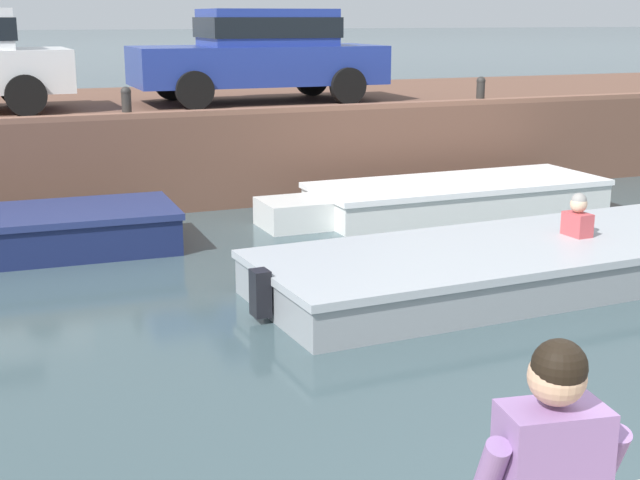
# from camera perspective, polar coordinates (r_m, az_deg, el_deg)

# --- Properties ---
(ground_plane) EXTENTS (400.00, 400.00, 0.00)m
(ground_plane) POSITION_cam_1_polar(r_m,az_deg,el_deg) (8.82, -0.18, -4.63)
(ground_plane) COLOR #3D5156
(far_quay_wall) EXTENTS (60.00, 6.00, 1.42)m
(far_quay_wall) POSITION_cam_1_polar(r_m,az_deg,el_deg) (16.18, -10.72, 6.32)
(far_quay_wall) COLOR brown
(far_quay_wall) RESTS_ON ground
(far_wall_coping) EXTENTS (60.00, 0.24, 0.08)m
(far_wall_coping) POSITION_cam_1_polar(r_m,az_deg,el_deg) (13.29, -8.39, 8.02)
(far_wall_coping) COLOR brown
(far_wall_coping) RESTS_ON far_quay_wall
(boat_moored_central_white) EXTENTS (5.29, 1.70, 0.47)m
(boat_moored_central_white) POSITION_cam_1_polar(r_m,az_deg,el_deg) (13.31, 8.00, 2.70)
(boat_moored_central_white) COLOR white
(boat_moored_central_white) RESTS_ON ground
(motorboat_passing) EXTENTS (6.99, 2.34, 0.95)m
(motorboat_passing) POSITION_cam_1_polar(r_m,az_deg,el_deg) (10.03, 13.51, -1.33)
(motorboat_passing) COLOR #93999E
(motorboat_passing) RESTS_ON ground
(car_centre_blue) EXTENTS (4.21, 1.97, 1.54)m
(car_centre_blue) POSITION_cam_1_polar(r_m,az_deg,el_deg) (15.37, -3.80, 11.96)
(car_centre_blue) COLOR #233893
(car_centre_blue) RESTS_ON far_quay_wall
(mooring_bollard_mid) EXTENTS (0.15, 0.15, 0.44)m
(mooring_bollard_mid) POSITION_cam_1_polar(r_m,az_deg,el_deg) (13.23, -12.29, 8.69)
(mooring_bollard_mid) COLOR #2D2B28
(mooring_bollard_mid) RESTS_ON far_quay_wall
(mooring_bollard_east) EXTENTS (0.15, 0.15, 0.44)m
(mooring_bollard_east) POSITION_cam_1_polar(r_m,az_deg,el_deg) (15.35, 10.25, 9.50)
(mooring_bollard_east) COLOR #2D2B28
(mooring_bollard_east) RESTS_ON far_quay_wall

